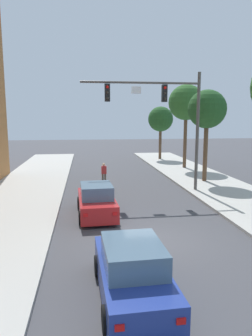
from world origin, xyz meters
The scene contains 8 objects.
ground_plane centered at (0.00, 0.00, 0.00)m, with size 120.00×120.00×0.00m, color #424247.
traffic_signal_mast centered at (2.44, 7.88, 5.39)m, with size 7.50×0.38×7.50m.
car_lead_red centered at (-2.08, 3.65, 0.72)m, with size 1.97×4.30×1.60m.
car_following_blue centered at (-1.43, -3.74, 0.72)m, with size 1.93×4.29×1.60m.
pedestrian_crossing_road centered at (-1.27, 10.63, 0.91)m, with size 0.36×0.22×1.64m.
street_tree_second centered at (6.29, 10.61, 5.40)m, with size 2.80×2.80×6.71m.
street_tree_third centered at (6.83, 17.01, 6.21)m, with size 3.28×3.28×7.75m.
street_tree_farthest centered at (6.06, 23.63, 4.67)m, with size 2.84×2.84×5.98m.
Camera 1 is at (-2.62, -11.39, 4.79)m, focal length 33.25 mm.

